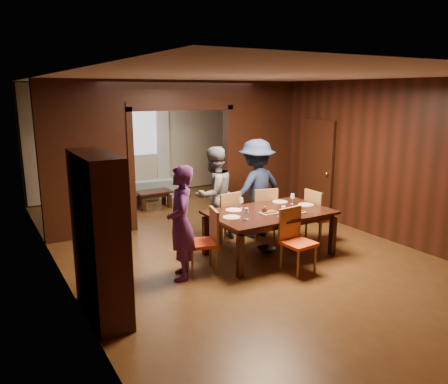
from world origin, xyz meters
TOP-DOWN VIEW (x-y plane):
  - floor at (0.00, 0.00)m, footprint 9.00×9.00m
  - ceiling at (0.00, 0.00)m, footprint 5.50×9.00m
  - room_walls at (0.00, 1.89)m, footprint 5.52×9.01m
  - person_purple at (-1.24, -0.99)m, footprint 0.61×0.72m
  - person_grey at (-0.03, 0.20)m, footprint 0.99×0.86m
  - person_navy at (0.77, 0.02)m, footprint 1.27×0.85m
  - sofa at (0.15, 3.85)m, footprint 1.85×0.90m
  - serving_bowl at (0.46, -0.77)m, footprint 0.31×0.31m
  - dining_table at (0.40, -0.90)m, footprint 1.98×1.23m
  - coffee_table at (-0.12, 2.95)m, footprint 0.80×0.50m
  - chair_left at (-0.89, -0.95)m, footprint 0.54×0.54m
  - chair_right at (1.61, -0.83)m, footprint 0.44×0.44m
  - chair_far_l at (0.03, -0.04)m, footprint 0.50×0.50m
  - chair_far_r at (0.83, -0.10)m, footprint 0.54×0.54m
  - chair_near at (0.37, -1.69)m, footprint 0.48×0.48m
  - hutch at (-2.53, -1.50)m, footprint 0.40×1.20m
  - door_right at (2.70, 0.50)m, footprint 0.06×0.90m
  - window_far at (0.00, 4.44)m, footprint 1.20×0.03m
  - curtain_left at (-0.75, 4.40)m, footprint 0.35×0.06m
  - curtain_right at (0.75, 4.40)m, footprint 0.35×0.06m
  - plate_left at (-0.33, -0.91)m, footprint 0.27×0.27m
  - plate_far_l at (-0.08, -0.57)m, footprint 0.27×0.27m
  - plate_far_r at (0.92, -0.51)m, footprint 0.27×0.27m
  - plate_right at (1.18, -0.91)m, footprint 0.27×0.27m
  - plate_near at (0.43, -1.31)m, footprint 0.27×0.27m
  - platter_a at (0.32, -1.01)m, footprint 0.30×0.20m
  - platter_b at (0.71, -1.21)m, footprint 0.30×0.20m
  - wineglass_left at (-0.19, -1.10)m, footprint 0.08×0.08m
  - wineglass_far at (0.10, -0.50)m, footprint 0.08×0.08m
  - wineglass_right at (1.03, -0.72)m, footprint 0.08×0.08m
  - tumbler at (0.46, -1.19)m, footprint 0.07×0.07m
  - condiment_jar at (0.25, -0.98)m, footprint 0.08×0.08m

SIDE VIEW (x-z plane):
  - floor at x=0.00m, z-range 0.00..0.00m
  - coffee_table at x=-0.12m, z-range 0.00..0.40m
  - sofa at x=0.15m, z-range 0.00..0.52m
  - dining_table at x=0.40m, z-range 0.00..0.76m
  - chair_left at x=-0.89m, z-range 0.00..0.97m
  - chair_right at x=1.61m, z-range 0.00..0.97m
  - chair_far_l at x=0.03m, z-range 0.00..0.97m
  - chair_far_r at x=0.83m, z-range 0.00..0.97m
  - chair_near at x=0.37m, z-range 0.00..0.97m
  - plate_left at x=-0.33m, z-range 0.76..0.77m
  - plate_far_l at x=-0.08m, z-range 0.76..0.77m
  - plate_far_r at x=0.92m, z-range 0.76..0.77m
  - plate_right at x=1.18m, z-range 0.76..0.77m
  - plate_near at x=0.43m, z-range 0.76..0.77m
  - platter_a at x=0.32m, z-range 0.76..0.80m
  - platter_b at x=0.71m, z-range 0.76..0.80m
  - serving_bowl at x=0.46m, z-range 0.76..0.84m
  - condiment_jar at x=0.25m, z-range 0.76..0.87m
  - tumbler at x=0.46m, z-range 0.76..0.90m
  - person_purple at x=-1.24m, z-range 0.00..1.67m
  - wineglass_left at x=-0.19m, z-range 0.76..0.94m
  - wineglass_far at x=0.10m, z-range 0.76..0.94m
  - wineglass_right at x=1.03m, z-range 0.76..0.94m
  - person_grey at x=-0.03m, z-range 0.00..1.73m
  - person_navy at x=0.77m, z-range 0.00..1.83m
  - hutch at x=-2.53m, z-range 0.00..2.00m
  - door_right at x=2.70m, z-range 0.00..2.10m
  - curtain_left at x=-0.75m, z-range 0.05..2.45m
  - curtain_right at x=0.75m, z-range 0.05..2.45m
  - room_walls at x=0.00m, z-range 0.06..2.96m
  - window_far at x=0.00m, z-range 1.05..2.35m
  - ceiling at x=0.00m, z-range 2.89..2.91m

